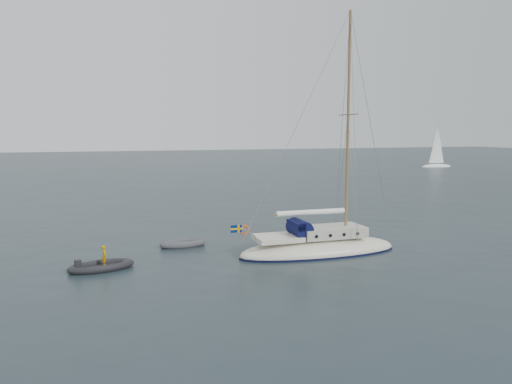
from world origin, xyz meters
name	(u,v)px	position (x,y,z in m)	size (l,w,h in m)	color
ground	(302,247)	(0.00, 0.00, 0.00)	(300.00, 300.00, 0.00)	black
sailboat	(319,235)	(0.31, -1.75, 1.09)	(10.14, 3.03, 14.44)	silver
dinghy	(183,243)	(-6.88, 2.55, 0.18)	(2.92, 1.32, 0.42)	#46464B
rib	(101,266)	(-11.81, -1.28, 0.20)	(3.41, 1.55, 1.27)	black
distant_yacht_b	(437,148)	(51.84, 53.34, 3.72)	(6.57, 3.50, 8.70)	white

